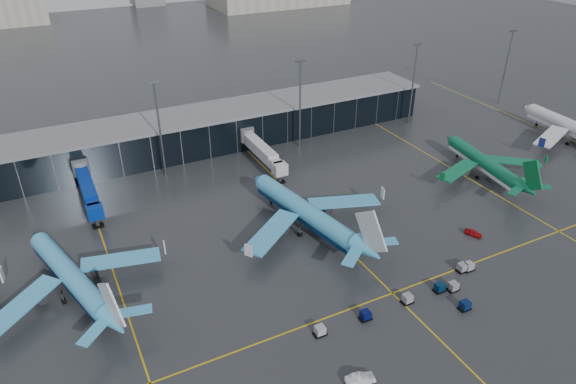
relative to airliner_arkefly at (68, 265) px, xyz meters
name	(u,v)px	position (x,y,z in m)	size (l,w,h in m)	color
ground	(306,264)	(42.49, -12.14, -6.11)	(600.00, 600.00, 0.00)	#282B2D
terminal_pier	(204,130)	(42.49, 49.86, -0.69)	(142.00, 17.00, 10.70)	black
jet_bridges	(87,188)	(7.49, 30.84, -1.55)	(94.00, 27.50, 7.20)	#595B60
flood_masts	(234,113)	(47.49, 37.86, 7.71)	(203.00, 0.50, 25.50)	#595B60
taxi_lines	(323,225)	(52.49, -1.53, -6.10)	(220.00, 120.00, 0.02)	gold
airliner_arkefly	(68,265)	(0.00, 0.00, 0.00)	(34.89, 39.74, 12.21)	#44ACE1
airliner_klm_near	(305,201)	(48.37, -0.46, 0.60)	(38.31, 43.63, 13.41)	#41A7D8
airliner_aer_lingus	(485,155)	(102.10, 0.56, -0.40)	(32.62, 37.15, 11.42)	#0C6741
airliner_ba	(575,120)	(141.72, 4.61, 0.55)	(38.01, 43.29, 13.30)	silver
baggage_carts	(425,294)	(57.04, -30.68, -5.35)	(36.81, 9.85, 1.70)	black
mobile_airstair	(366,242)	(56.80, -12.11, -5.34)	(2.42, 3.34, 3.45)	silver
service_van_red	(473,233)	(79.49, -19.77, -5.46)	(1.54, 3.82, 1.30)	#AC0D0F
service_van_white	(360,379)	(35.87, -41.26, -5.35)	(1.60, 4.58, 1.51)	silver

